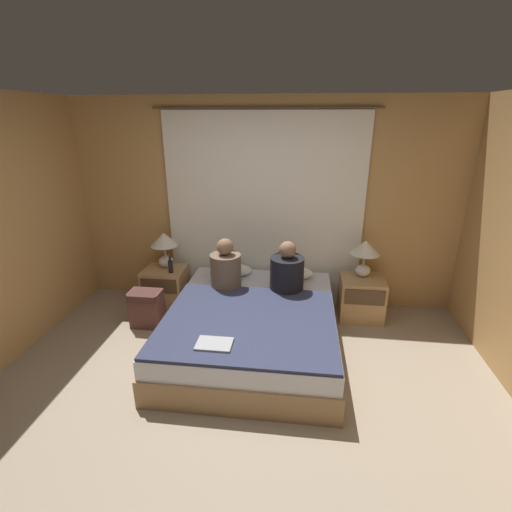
# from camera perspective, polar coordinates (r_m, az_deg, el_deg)

# --- Properties ---
(ground_plane) EXTENTS (16.00, 16.00, 0.00)m
(ground_plane) POSITION_cam_1_polar(r_m,az_deg,el_deg) (3.34, -2.73, -22.28)
(ground_plane) COLOR gray
(wall_back) EXTENTS (4.76, 0.06, 2.50)m
(wall_back) POSITION_cam_1_polar(r_m,az_deg,el_deg) (4.56, 1.28, 7.81)
(wall_back) COLOR tan
(wall_back) RESTS_ON ground_plane
(curtain_panel) EXTENTS (2.57, 0.02, 2.37)m
(curtain_panel) POSITION_cam_1_polar(r_m,az_deg,el_deg) (4.52, 1.19, 6.78)
(curtain_panel) COLOR white
(curtain_panel) RESTS_ON ground_plane
(bed) EXTENTS (1.69, 2.03, 0.45)m
(bed) POSITION_cam_1_polar(r_m,az_deg,el_deg) (3.91, -0.56, -10.91)
(bed) COLOR #99754C
(bed) RESTS_ON ground_plane
(nightstand_left) EXTENTS (0.50, 0.46, 0.50)m
(nightstand_left) POSITION_cam_1_polar(r_m,az_deg,el_deg) (4.82, -13.68, -4.66)
(nightstand_left) COLOR tan
(nightstand_left) RESTS_ON ground_plane
(nightstand_right) EXTENTS (0.50, 0.46, 0.50)m
(nightstand_right) POSITION_cam_1_polar(r_m,az_deg,el_deg) (4.59, 15.85, -6.20)
(nightstand_right) COLOR tan
(nightstand_right) RESTS_ON ground_plane
(lamp_left) EXTENTS (0.33, 0.33, 0.44)m
(lamp_left) POSITION_cam_1_polar(r_m,az_deg,el_deg) (4.68, -13.93, 1.88)
(lamp_left) COLOR silver
(lamp_left) RESTS_ON nightstand_left
(lamp_right) EXTENTS (0.33, 0.33, 0.44)m
(lamp_right) POSITION_cam_1_polar(r_m,az_deg,el_deg) (4.45, 16.41, 0.63)
(lamp_right) COLOR silver
(lamp_right) RESTS_ON nightstand_right
(pillow_left) EXTENTS (0.51, 0.32, 0.12)m
(pillow_left) POSITION_cam_1_polar(r_m,az_deg,el_deg) (4.55, -3.86, -2.12)
(pillow_left) COLOR white
(pillow_left) RESTS_ON bed
(pillow_right) EXTENTS (0.51, 0.32, 0.12)m
(pillow_right) POSITION_cam_1_polar(r_m,az_deg,el_deg) (4.47, 5.53, -2.56)
(pillow_right) COLOR white
(pillow_right) RESTS_ON bed
(blanket_on_bed) EXTENTS (1.63, 1.40, 0.03)m
(blanket_on_bed) POSITION_cam_1_polar(r_m,az_deg,el_deg) (3.54, -1.18, -9.98)
(blanket_on_bed) COLOR #2D334C
(blanket_on_bed) RESTS_ON bed
(person_left_in_bed) EXTENTS (0.35, 0.35, 0.58)m
(person_left_in_bed) POSITION_cam_1_polar(r_m,az_deg,el_deg) (4.15, -4.69, -1.89)
(person_left_in_bed) COLOR brown
(person_left_in_bed) RESTS_ON bed
(person_right_in_bed) EXTENTS (0.37, 0.37, 0.57)m
(person_right_in_bed) POSITION_cam_1_polar(r_m,az_deg,el_deg) (4.08, 4.77, -2.42)
(person_right_in_bed) COLOR black
(person_right_in_bed) RESTS_ON bed
(beer_bottle_on_left_stand) EXTENTS (0.06, 0.06, 0.21)m
(beer_bottle_on_left_stand) POSITION_cam_1_polar(r_m,az_deg,el_deg) (4.56, -13.02, -1.53)
(beer_bottle_on_left_stand) COLOR black
(beer_bottle_on_left_stand) RESTS_ON nightstand_left
(laptop_on_bed) EXTENTS (0.30, 0.21, 0.02)m
(laptop_on_bed) POSITION_cam_1_polar(r_m,az_deg,el_deg) (3.20, -6.44, -13.29)
(laptop_on_bed) COLOR #9EA0A5
(laptop_on_bed) RESTS_ON blanket_on_bed
(backpack_on_floor) EXTENTS (0.36, 0.25, 0.43)m
(backpack_on_floor) POSITION_cam_1_polar(r_m,az_deg,el_deg) (4.43, -16.50, -7.48)
(backpack_on_floor) COLOR brown
(backpack_on_floor) RESTS_ON ground_plane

